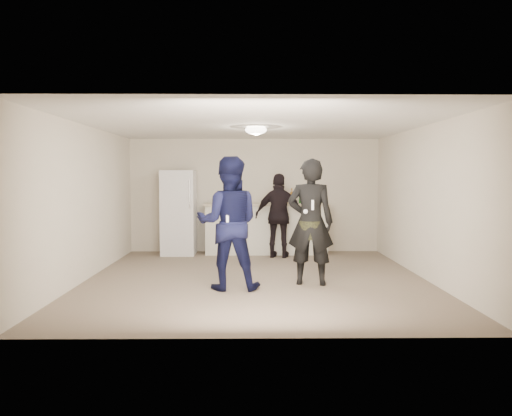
{
  "coord_description": "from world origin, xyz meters",
  "views": [
    {
      "loc": [
        -0.1,
        -8.06,
        1.68
      ],
      "look_at": [
        0.0,
        0.2,
        1.15
      ],
      "focal_mm": 35.0,
      "sensor_mm": 36.0,
      "label": 1
    }
  ],
  "objects_px": {
    "counter": "(266,229)",
    "woman": "(310,222)",
    "shaker": "(230,199)",
    "spectator": "(280,216)",
    "fridge": "(179,213)",
    "man": "(228,223)"
  },
  "relations": [
    {
      "from": "counter",
      "to": "shaker",
      "type": "relative_size",
      "value": 15.29
    },
    {
      "from": "woman",
      "to": "spectator",
      "type": "height_order",
      "value": "woman"
    },
    {
      "from": "counter",
      "to": "fridge",
      "type": "bearing_deg",
      "value": -177.87
    },
    {
      "from": "fridge",
      "to": "shaker",
      "type": "height_order",
      "value": "fridge"
    },
    {
      "from": "fridge",
      "to": "woman",
      "type": "xyz_separation_m",
      "value": [
        2.46,
        -3.02,
        0.07
      ]
    },
    {
      "from": "shaker",
      "to": "woman",
      "type": "distance_m",
      "value": 3.47
    },
    {
      "from": "shaker",
      "to": "man",
      "type": "bearing_deg",
      "value": -88.09
    },
    {
      "from": "fridge",
      "to": "spectator",
      "type": "relative_size",
      "value": 1.04
    },
    {
      "from": "man",
      "to": "woman",
      "type": "distance_m",
      "value": 1.29
    },
    {
      "from": "shaker",
      "to": "woman",
      "type": "relative_size",
      "value": 0.09
    },
    {
      "from": "counter",
      "to": "woman",
      "type": "distance_m",
      "value": 3.17
    },
    {
      "from": "fridge",
      "to": "spectator",
      "type": "distance_m",
      "value": 2.18
    },
    {
      "from": "counter",
      "to": "woman",
      "type": "bearing_deg",
      "value": -79.34
    },
    {
      "from": "fridge",
      "to": "man",
      "type": "bearing_deg",
      "value": -69.98
    },
    {
      "from": "spectator",
      "to": "woman",
      "type": "bearing_deg",
      "value": 110.49
    },
    {
      "from": "fridge",
      "to": "man",
      "type": "relative_size",
      "value": 0.91
    },
    {
      "from": "spectator",
      "to": "shaker",
      "type": "bearing_deg",
      "value": -17.22
    },
    {
      "from": "counter",
      "to": "woman",
      "type": "relative_size",
      "value": 1.34
    },
    {
      "from": "counter",
      "to": "spectator",
      "type": "height_order",
      "value": "spectator"
    },
    {
      "from": "fridge",
      "to": "spectator",
      "type": "xyz_separation_m",
      "value": [
        2.13,
        -0.45,
        -0.03
      ]
    },
    {
      "from": "counter",
      "to": "man",
      "type": "bearing_deg",
      "value": -101.22
    },
    {
      "from": "fridge",
      "to": "man",
      "type": "xyz_separation_m",
      "value": [
        1.21,
        -3.31,
        0.08
      ]
    }
  ]
}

